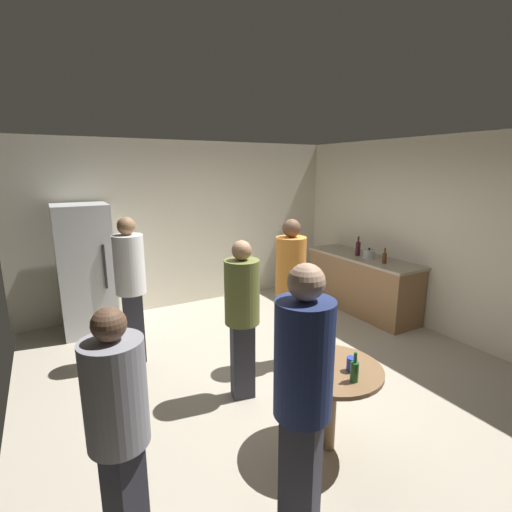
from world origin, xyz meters
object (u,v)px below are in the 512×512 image
at_px(beer_bottle_amber, 305,351).
at_px(person_in_orange_shirt, 290,282).
at_px(plastic_cup_blue, 352,364).
at_px(beer_bottle_green, 354,371).
at_px(foreground_table, 331,379).
at_px(person_in_olive_shirt, 242,309).
at_px(kettle, 369,254).
at_px(beer_bottle_brown, 310,363).
at_px(beer_bottle_on_counter, 385,258).
at_px(refrigerator, 86,269).
at_px(wine_bottle_on_counter, 358,248).
at_px(person_in_gray_shirt, 118,420).
at_px(person_in_white_shirt, 130,279).
at_px(person_in_navy_shirt, 303,387).

relative_size(beer_bottle_amber, person_in_orange_shirt, 0.13).
bearing_deg(person_in_orange_shirt, plastic_cup_blue, 22.57).
bearing_deg(person_in_orange_shirt, beer_bottle_green, 20.72).
distance_m(foreground_table, person_in_olive_shirt, 1.09).
xyz_separation_m(kettle, person_in_olive_shirt, (-2.73, -1.03, -0.03)).
distance_m(plastic_cup_blue, person_in_orange_shirt, 1.51).
bearing_deg(plastic_cup_blue, beer_bottle_brown, 156.32).
xyz_separation_m(beer_bottle_on_counter, beer_bottle_amber, (-2.57, -1.52, -0.17)).
xyz_separation_m(plastic_cup_blue, person_in_orange_shirt, (0.40, 1.44, 0.22)).
xyz_separation_m(refrigerator, person_in_olive_shirt, (1.16, -2.48, 0.04)).
height_order(wine_bottle_on_counter, beer_bottle_on_counter, wine_bottle_on_counter).
bearing_deg(person_in_olive_shirt, refrigerator, -141.40).
relative_size(beer_bottle_brown, person_in_gray_shirt, 0.15).
bearing_deg(foreground_table, person_in_olive_shirt, 105.41).
bearing_deg(beer_bottle_amber, plastic_cup_blue, -53.69).
height_order(person_in_white_shirt, person_in_orange_shirt, person_in_white_shirt).
distance_m(person_in_orange_shirt, person_in_olive_shirt, 0.85).
height_order(wine_bottle_on_counter, beer_bottle_amber, wine_bottle_on_counter).
bearing_deg(person_in_gray_shirt, beer_bottle_green, -29.80).
relative_size(refrigerator, beer_bottle_green, 7.83).
distance_m(kettle, plastic_cup_blue, 3.19).
xyz_separation_m(beer_bottle_brown, person_in_navy_shirt, (-0.46, -0.53, 0.23)).
bearing_deg(person_in_orange_shirt, beer_bottle_on_counter, 139.63).
bearing_deg(person_in_olive_shirt, plastic_cup_blue, 32.10).
relative_size(beer_bottle_green, person_in_navy_shirt, 0.13).
bearing_deg(person_in_olive_shirt, kettle, 124.17).
distance_m(beer_bottle_on_counter, foreground_table, 3.00).
bearing_deg(kettle, wine_bottle_on_counter, 88.45).
height_order(foreground_table, beer_bottle_green, beer_bottle_green).
xyz_separation_m(refrigerator, person_in_orange_shirt, (1.94, -2.16, 0.11)).
distance_m(wine_bottle_on_counter, person_in_orange_shirt, 2.18).
distance_m(refrigerator, person_in_gray_shirt, 3.59).
relative_size(refrigerator, foreground_table, 2.25).
xyz_separation_m(wine_bottle_on_counter, beer_bottle_amber, (-2.59, -2.09, -0.20)).
xyz_separation_m(person_in_orange_shirt, person_in_olive_shirt, (-0.78, -0.32, -0.07)).
height_order(beer_bottle_brown, beer_bottle_green, same).
distance_m(wine_bottle_on_counter, foreground_table, 3.38).
distance_m(beer_bottle_amber, plastic_cup_blue, 0.38).
bearing_deg(plastic_cup_blue, beer_bottle_green, -126.27).
xyz_separation_m(foreground_table, person_in_orange_shirt, (0.50, 1.33, 0.38)).
distance_m(beer_bottle_brown, beer_bottle_green, 0.33).
height_order(beer_bottle_on_counter, person_in_white_shirt, person_in_white_shirt).
relative_size(beer_bottle_amber, beer_bottle_brown, 1.00).
distance_m(foreground_table, beer_bottle_amber, 0.30).
height_order(beer_bottle_brown, person_in_orange_shirt, person_in_orange_shirt).
xyz_separation_m(person_in_orange_shirt, person_in_navy_shirt, (-1.17, -1.83, 0.03)).
xyz_separation_m(kettle, beer_bottle_brown, (-2.66, -2.01, -0.15)).
bearing_deg(plastic_cup_blue, person_in_olive_shirt, 108.56).
height_order(refrigerator, person_in_orange_shirt, refrigerator).
distance_m(wine_bottle_on_counter, person_in_navy_shirt, 4.19).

